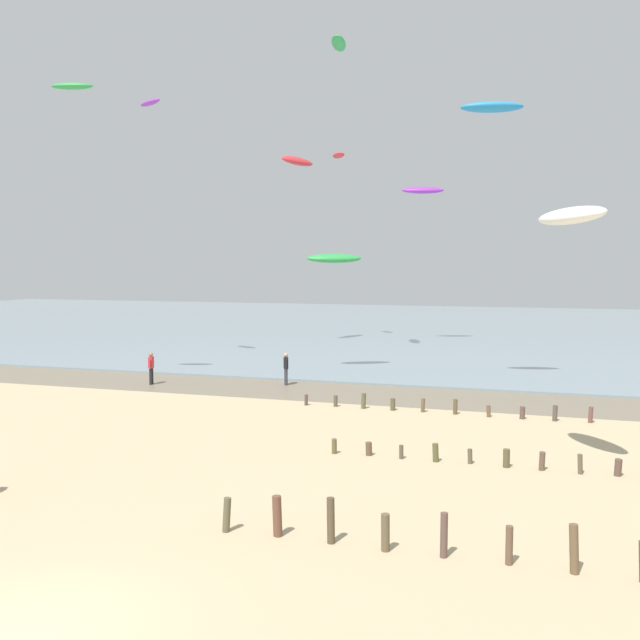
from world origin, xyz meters
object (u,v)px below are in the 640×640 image
Objects in this scene: kite_aloft_0 at (571,216)px; kite_aloft_2 at (339,155)px; kite_aloft_4 at (492,107)px; kite_aloft_12 at (297,161)px; kite_aloft_9 at (334,258)px; kite_aloft_1 at (72,86)px; kite_aloft_6 at (150,103)px; kite_aloft_11 at (423,190)px; person_mid_beach at (151,367)px; person_nearest_camera at (286,368)px; kite_aloft_10 at (339,43)px.

kite_aloft_0 is 37.89m from kite_aloft_2.
kite_aloft_0 is 0.99× the size of kite_aloft_4.
kite_aloft_9 is at bearing -130.90° from kite_aloft_12.
kite_aloft_9 is at bearing 20.57° from kite_aloft_1.
kite_aloft_4 is (13.26, -19.20, -1.07)m from kite_aloft_2.
kite_aloft_6 reaches higher than kite_aloft_2.
kite_aloft_6 is at bearing 21.70° from kite_aloft_0.
kite_aloft_11 is (2.72, 15.71, 5.45)m from kite_aloft_9.
person_mid_beach is 14.95m from kite_aloft_1.
kite_aloft_12 is (1.82, 18.63, 13.29)m from person_mid_beach.
kite_aloft_1 is (-23.74, 8.91, 7.62)m from kite_aloft_0.
kite_aloft_11 reaches higher than kite_aloft_9.
kite_aloft_12 is at bearing 120.37° from kite_aloft_2.
kite_aloft_2 is 18.49m from kite_aloft_9.
person_nearest_camera is at bearing 1.87° from kite_aloft_1.
kite_aloft_2 is 11.90m from kite_aloft_10.
person_mid_beach is 0.79× the size of kite_aloft_2.
kite_aloft_10 is at bearing -119.06° from kite_aloft_12.
kite_aloft_4 is (20.52, 5.20, -1.29)m from kite_aloft_1.
person_mid_beach is 0.56× the size of kite_aloft_0.
kite_aloft_0 is 1.01× the size of kite_aloft_10.
person_nearest_camera is 0.79× the size of kite_aloft_2.
person_mid_beach is at bearing -42.40° from kite_aloft_10.
kite_aloft_1 reaches higher than kite_aloft_0.
kite_aloft_0 is 34.95m from kite_aloft_12.
kite_aloft_2 is 7.55m from kite_aloft_11.
kite_aloft_0 is 34.76m from kite_aloft_11.
kite_aloft_2 is 0.70× the size of kite_aloft_4.
kite_aloft_4 is 21.68m from kite_aloft_6.
person_mid_beach is at bearing 6.26° from kite_aloft_1.
kite_aloft_4 is (10.21, 1.87, 13.21)m from person_nearest_camera.
kite_aloft_11 is at bearing -16.29° from kite_aloft_0.
kite_aloft_10 reaches higher than person_nearest_camera.
person_nearest_camera is at bearing -13.86° from kite_aloft_10.
kite_aloft_0 is 21.35m from kite_aloft_9.
person_mid_beach is at bearing 30.71° from kite_aloft_0.
kite_aloft_10 reaches higher than kite_aloft_6.
person_mid_beach is 12.20m from kite_aloft_9.
kite_aloft_6 is 12.85m from kite_aloft_10.
kite_aloft_11 is 10.09m from kite_aloft_12.
kite_aloft_10 is at bearing 126.40° from kite_aloft_4.
person_nearest_camera is 0.79× the size of kite_aloft_6.
kite_aloft_6 is (-24.47, 17.71, 8.75)m from kite_aloft_0.
kite_aloft_0 is 0.95× the size of kite_aloft_9.
kite_aloft_4 is 1.44× the size of kite_aloft_6.
kite_aloft_2 is at bearing -86.12° from kite_aloft_6.
kite_aloft_6 is at bearing 172.78° from kite_aloft_12.
person_nearest_camera is at bearing -142.37° from kite_aloft_12.
kite_aloft_9 is (11.45, 8.51, -8.70)m from kite_aloft_1.
kite_aloft_1 is at bearing -173.93° from kite_aloft_12.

